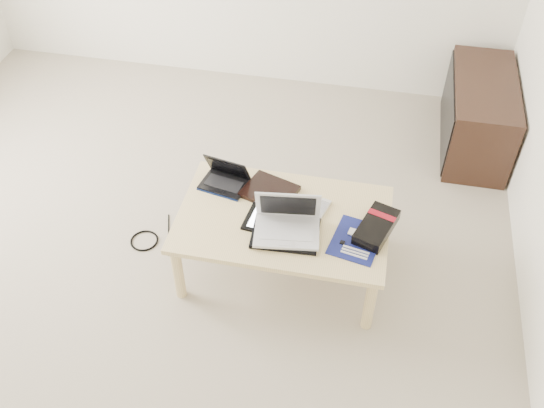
% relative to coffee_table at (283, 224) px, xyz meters
% --- Properties ---
extents(ground, '(4.00, 4.00, 0.00)m').
position_rel_coffee_table_xyz_m(ground, '(-0.70, -0.09, -0.35)').
color(ground, '#B7AA94').
rests_on(ground, ground).
extents(coffee_table, '(1.10, 0.70, 0.40)m').
position_rel_coffee_table_xyz_m(coffee_table, '(0.00, 0.00, 0.00)').
color(coffee_table, '#E7C98B').
rests_on(coffee_table, ground).
extents(media_cabinet, '(0.41, 0.90, 0.50)m').
position_rel_coffee_table_xyz_m(media_cabinet, '(1.07, 1.36, -0.10)').
color(media_cabinet, '#341F15').
rests_on(media_cabinet, ground).
extents(book, '(0.32, 0.30, 0.03)m').
position_rel_coffee_table_xyz_m(book, '(-0.11, 0.17, 0.06)').
color(book, black).
rests_on(book, coffee_table).
extents(netbook, '(0.28, 0.23, 0.17)m').
position_rel_coffee_table_xyz_m(netbook, '(-0.36, 0.19, 0.08)').
color(netbook, black).
rests_on(netbook, coffee_table).
extents(tablet, '(0.29, 0.24, 0.01)m').
position_rel_coffee_table_xyz_m(tablet, '(-0.05, -0.04, 0.06)').
color(tablet, black).
rests_on(tablet, coffee_table).
extents(remote, '(0.11, 0.24, 0.02)m').
position_rel_coffee_table_xyz_m(remote, '(0.18, 0.05, 0.06)').
color(remote, silver).
rests_on(remote, coffee_table).
extents(neoprene_sleeve, '(0.35, 0.26, 0.02)m').
position_rel_coffee_table_xyz_m(neoprene_sleeve, '(0.03, -0.12, 0.06)').
color(neoprene_sleeve, black).
rests_on(neoprene_sleeve, coffee_table).
extents(white_laptop, '(0.35, 0.27, 0.23)m').
position_rel_coffee_table_xyz_m(white_laptop, '(0.04, -0.10, 0.12)').
color(white_laptop, silver).
rests_on(white_laptop, neoprene_sleeve).
extents(motherboard, '(0.28, 0.33, 0.01)m').
position_rel_coffee_table_xyz_m(motherboard, '(0.39, -0.09, 0.05)').
color(motherboard, '#0C134E').
rests_on(motherboard, coffee_table).
extents(gpu_box, '(0.23, 0.32, 0.06)m').
position_rel_coffee_table_xyz_m(gpu_box, '(0.48, -0.00, 0.08)').
color(gpu_box, black).
rests_on(gpu_box, coffee_table).
extents(cable_coil, '(0.13, 0.13, 0.01)m').
position_rel_coffee_table_xyz_m(cable_coil, '(-0.09, -0.06, 0.05)').
color(cable_coil, black).
rests_on(cable_coil, coffee_table).
extents(floor_cable_coil, '(0.18, 0.18, 0.01)m').
position_rel_coffee_table_xyz_m(floor_cable_coil, '(-0.84, 0.03, -0.35)').
color(floor_cable_coil, black).
rests_on(floor_cable_coil, ground).
extents(floor_cable_trail, '(0.11, 0.32, 0.01)m').
position_rel_coffee_table_xyz_m(floor_cable_trail, '(-0.71, 0.10, -0.35)').
color(floor_cable_trail, black).
rests_on(floor_cable_trail, ground).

